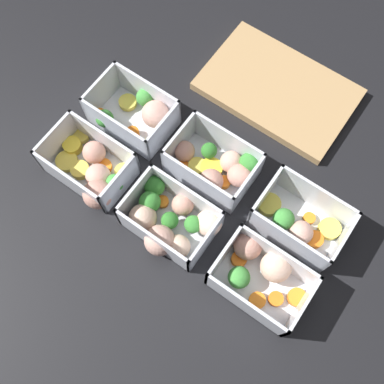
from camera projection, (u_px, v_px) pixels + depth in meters
ground_plane at (192, 197)px, 0.78m from camera, size 4.00×4.00×0.00m
container_near_left at (94, 171)px, 0.77m from camera, size 0.15×0.12×0.07m
container_near_center at (169, 221)px, 0.74m from camera, size 0.16×0.13×0.07m
container_near_right at (260, 271)px, 0.71m from camera, size 0.16×0.12×0.07m
container_far_left at (138, 114)px, 0.81m from camera, size 0.15×0.11×0.07m
container_far_center at (216, 166)px, 0.77m from camera, size 0.15×0.10×0.07m
container_far_right at (298, 222)px, 0.74m from camera, size 0.15×0.10×0.07m
cutting_board at (278, 89)px, 0.85m from camera, size 0.28×0.18×0.02m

